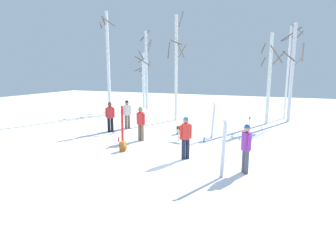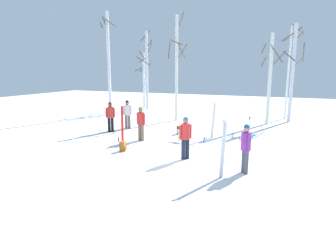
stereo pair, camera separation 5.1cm
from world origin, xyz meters
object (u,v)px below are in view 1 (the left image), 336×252
(person_4, at_px, (110,115))
(backpack_0, at_px, (179,130))
(ski_pair_planted_2, at_px, (213,121))
(water_bottle_1, at_px, (204,140))
(birch_tree_6, at_px, (292,71))
(ski_pair_planted_1, at_px, (122,127))
(birch_tree_4, at_px, (269,77))
(birch_tree_3, at_px, (176,67))
(ski_pair_lying_0, at_px, (251,137))
(person_0, at_px, (127,112))
(person_3, at_px, (246,145))
(water_bottle_0, at_px, (119,140))
(birch_tree_5, at_px, (288,71))
(backpack_1, at_px, (123,147))
(dog, at_px, (182,134))
(ski_poles_0, at_px, (249,133))
(birch_tree_2, at_px, (146,69))
(person_2, at_px, (141,121))
(birch_tree_1, at_px, (144,79))
(ski_pair_planted_0, at_px, (223,149))
(person_1, at_px, (186,135))
(birch_tree_0, at_px, (108,63))

(person_4, distance_m, backpack_0, 4.05)
(person_4, xyz_separation_m, ski_pair_planted_2, (5.80, 0.71, -0.05))
(water_bottle_1, height_order, birch_tree_6, birch_tree_6)
(ski_pair_planted_1, height_order, birch_tree_4, birch_tree_4)
(water_bottle_1, distance_m, birch_tree_3, 7.37)
(ski_pair_lying_0, distance_m, birch_tree_6, 6.97)
(person_0, bearing_deg, ski_pair_planted_1, -62.49)
(person_3, xyz_separation_m, backpack_0, (-4.23, 4.93, -0.77))
(water_bottle_0, xyz_separation_m, birch_tree_5, (7.54, 10.63, 3.30))
(backpack_1, relative_size, water_bottle_1, 1.65)
(birch_tree_3, bearing_deg, ski_pair_planted_2, -49.53)
(dog, relative_size, birch_tree_3, 0.12)
(ski_poles_0, distance_m, birch_tree_2, 15.02)
(person_2, distance_m, birch_tree_4, 9.33)
(person_4, bearing_deg, birch_tree_3, 67.48)
(birch_tree_3, relative_size, birch_tree_5, 1.11)
(birch_tree_1, xyz_separation_m, birch_tree_4, (11.25, -4.24, 0.37))
(ski_pair_planted_2, bearing_deg, person_4, -173.03)
(ski_poles_0, bearing_deg, person_2, -179.56)
(ski_pair_planted_0, bearing_deg, person_1, 140.85)
(backpack_0, height_order, birch_tree_6, birch_tree_6)
(ski_pair_planted_1, height_order, water_bottle_1, ski_pair_planted_1)
(ski_pair_planted_1, relative_size, ski_poles_0, 1.23)
(birch_tree_4, bearing_deg, birch_tree_0, -176.35)
(ski_pair_planted_1, bearing_deg, person_3, -13.57)
(person_0, height_order, birch_tree_3, birch_tree_3)
(person_0, distance_m, ski_pair_planted_1, 4.24)
(dog, height_order, birch_tree_5, birch_tree_5)
(person_3, bearing_deg, birch_tree_2, 128.15)
(ski_pair_planted_0, relative_size, birch_tree_5, 0.30)
(birch_tree_3, xyz_separation_m, birch_tree_6, (7.36, 2.42, -0.29))
(backpack_0, xyz_separation_m, birch_tree_1, (-6.97, 9.26, 2.45))
(dog, distance_m, birch_tree_3, 6.94)
(birch_tree_1, relative_size, birch_tree_6, 0.80)
(birch_tree_1, distance_m, birch_tree_5, 12.44)
(person_4, height_order, ski_pair_planted_2, ski_pair_planted_2)
(backpack_0, distance_m, water_bottle_0, 3.58)
(person_2, height_order, birch_tree_1, birch_tree_1)
(backpack_0, xyz_separation_m, water_bottle_1, (1.79, -1.36, -0.09))
(ski_poles_0, xyz_separation_m, birch_tree_4, (0.29, 7.19, 2.22))
(person_0, xyz_separation_m, ski_pair_lying_0, (7.25, 0.42, -0.97))
(person_1, relative_size, birch_tree_0, 0.22)
(birch_tree_0, bearing_deg, backpack_1, -53.25)
(person_4, xyz_separation_m, ski_poles_0, (7.84, -1.14, -0.16))
(backpack_0, relative_size, water_bottle_1, 1.65)
(person_0, relative_size, person_1, 1.00)
(ski_pair_lying_0, bearing_deg, birch_tree_6, 72.54)
(ski_pair_lying_0, bearing_deg, birch_tree_4, 83.56)
(backpack_0, bearing_deg, person_1, -66.78)
(ski_pair_planted_1, height_order, backpack_0, ski_pair_planted_1)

